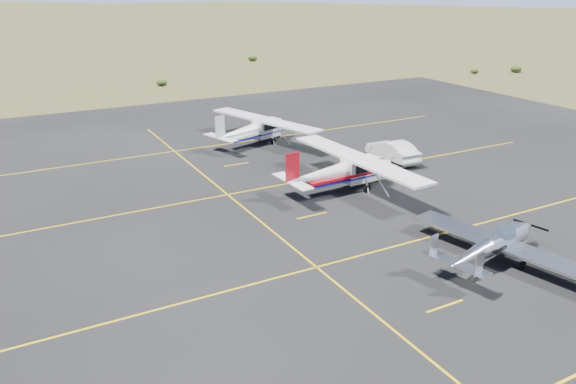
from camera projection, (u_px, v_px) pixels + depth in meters
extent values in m
plane|color=#383D1C|center=(441.00, 257.00, 27.84)|extent=(1600.00, 1600.00, 0.00)
cube|color=black|center=(359.00, 209.00, 33.59)|extent=(72.00, 72.00, 0.02)
cube|color=silver|center=(502.00, 244.00, 27.41)|extent=(3.53, 9.66, 0.13)
ellipsoid|color=#99BFD8|center=(503.00, 234.00, 27.23)|extent=(1.91, 1.34, 0.87)
cube|color=silver|center=(456.00, 263.00, 24.91)|extent=(1.40, 3.27, 0.06)
cube|color=silver|center=(479.00, 264.00, 23.82)|extent=(0.58, 0.19, 1.06)
cube|color=silver|center=(433.00, 246.00, 25.47)|extent=(0.58, 0.19, 1.06)
cylinder|color=black|center=(518.00, 245.00, 28.66)|extent=(0.37, 0.17, 0.36)
cylinder|color=black|center=(523.00, 265.00, 26.58)|extent=(0.44, 0.20, 0.42)
cylinder|color=black|center=(475.00, 247.00, 28.39)|extent=(0.44, 0.20, 0.42)
cube|color=silver|center=(360.00, 169.00, 36.90)|extent=(2.54, 1.43, 1.51)
cube|color=silver|center=(358.00, 159.00, 36.51)|extent=(2.43, 12.42, 0.16)
cube|color=black|center=(361.00, 165.00, 36.78)|extent=(1.87, 1.43, 0.62)
cube|color=#AB0E1A|center=(342.00, 175.00, 36.22)|extent=(5.67, 1.62, 0.20)
cube|color=#AB0E1A|center=(293.00, 167.00, 33.93)|extent=(0.96, 0.13, 1.80)
cube|color=silver|center=(292.00, 181.00, 34.25)|extent=(1.04, 3.63, 0.07)
cylinder|color=black|center=(377.00, 180.00, 37.96)|extent=(0.41, 0.13, 0.40)
cylinder|color=black|center=(367.00, 189.00, 36.12)|extent=(0.50, 0.17, 0.49)
cylinder|color=black|center=(345.00, 179.00, 38.00)|extent=(0.50, 0.17, 0.49)
cube|color=silver|center=(267.00, 128.00, 47.40)|extent=(2.59, 1.86, 1.43)
cube|color=silver|center=(265.00, 120.00, 46.99)|extent=(5.03, 11.64, 0.15)
cube|color=black|center=(267.00, 125.00, 47.29)|extent=(2.00, 1.71, 0.58)
cube|color=silver|center=(255.00, 132.00, 46.51)|extent=(5.44, 2.76, 0.19)
cube|color=silver|center=(220.00, 127.00, 43.70)|extent=(0.88, 0.34, 1.70)
cube|color=silver|center=(221.00, 137.00, 44.00)|extent=(1.77, 3.48, 0.06)
cylinder|color=black|center=(278.00, 136.00, 48.65)|extent=(0.40, 0.21, 0.38)
cylinder|color=black|center=(273.00, 141.00, 46.77)|extent=(0.49, 0.27, 0.47)
cylinder|color=black|center=(255.00, 137.00, 48.22)|extent=(0.49, 0.27, 0.47)
imported|color=silver|center=(393.00, 151.00, 42.26)|extent=(1.84, 4.89, 1.59)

